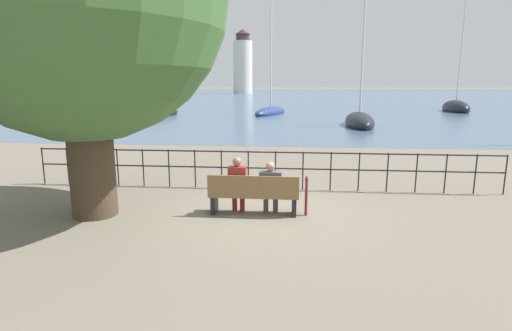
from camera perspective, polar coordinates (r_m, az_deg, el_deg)
ground_plane at (r=8.90m, az=-0.31°, el=-6.87°), size 1000.00×1000.00×0.00m
harbor_water at (r=168.27m, az=5.24°, el=10.42°), size 600.00×300.00×0.01m
park_bench at (r=8.71m, az=-0.35°, el=-4.26°), size 1.97×0.45×0.90m
seated_person_left at (r=8.76m, az=-2.67°, el=-2.49°), size 0.39×0.35×1.26m
seated_person_right at (r=8.70m, az=2.08°, el=-2.84°), size 0.48×0.35×1.18m
promenade_railing at (r=10.81m, az=0.84°, el=0.23°), size 12.63×0.04×1.05m
closed_umbrella at (r=8.70m, az=7.20°, el=-3.93°), size 0.09×0.09×0.90m
sailboat_0 at (r=47.98m, az=26.62°, el=7.37°), size 2.44×6.33×12.30m
sailboat_1 at (r=37.96m, az=-14.02°, el=7.36°), size 3.63×6.95×12.57m
sailboat_2 at (r=53.14m, az=-18.83°, el=8.19°), size 2.85×7.89×9.32m
sailboat_3 at (r=28.75m, az=14.54°, el=6.11°), size 2.04×6.41×8.76m
sailboat_4 at (r=39.36m, az=2.10°, el=7.81°), size 3.63×7.38×12.69m
harbor_lighthouse at (r=138.08m, az=-1.90°, el=14.29°), size 6.36×6.36×20.94m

